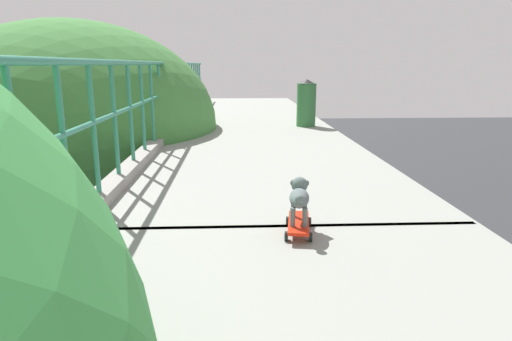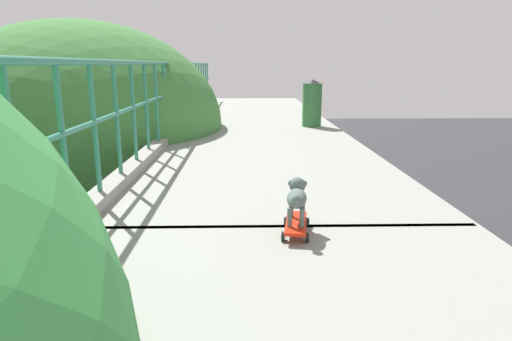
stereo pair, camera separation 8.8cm
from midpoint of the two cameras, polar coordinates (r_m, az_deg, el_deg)
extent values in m
cube|color=gray|center=(2.54, 4.29, -20.35)|extent=(3.18, 28.28, 0.41)
cube|color=black|center=(3.39, 2.21, -7.33)|extent=(3.12, 0.06, 0.00)
cube|color=gray|center=(2.70, -31.25, -13.78)|extent=(0.20, 26.87, 0.12)
cylinder|color=#328369|center=(2.79, -29.63, 0.75)|extent=(0.04, 0.04, 1.12)
cylinder|color=#328369|center=(3.38, -24.64, 3.30)|extent=(0.04, 0.04, 1.12)
cylinder|color=#328369|center=(4.00, -21.16, 5.07)|extent=(0.04, 0.04, 1.12)
cylinder|color=#328369|center=(4.63, -18.60, 6.35)|extent=(0.04, 0.04, 1.12)
cylinder|color=#328369|center=(5.27, -16.65, 7.31)|extent=(0.04, 0.04, 1.12)
cylinder|color=#328369|center=(5.92, -15.12, 8.05)|extent=(0.04, 0.04, 1.12)
cylinder|color=#328369|center=(6.57, -13.89, 8.65)|extent=(0.04, 0.04, 1.12)
cylinder|color=#328369|center=(7.22, -12.88, 9.13)|extent=(0.04, 0.04, 1.12)
cylinder|color=#328369|center=(7.88, -12.03, 9.53)|extent=(0.04, 0.04, 1.12)
cylinder|color=#328369|center=(8.54, -11.32, 9.87)|extent=(0.04, 0.04, 1.12)
cylinder|color=#328369|center=(9.20, -10.70, 10.16)|extent=(0.04, 0.04, 1.12)
cylinder|color=#328369|center=(9.86, -10.17, 10.41)|extent=(0.04, 0.04, 1.12)
cylinder|color=#328369|center=(10.52, -9.70, 10.63)|extent=(0.04, 0.04, 1.12)
cylinder|color=#328369|center=(11.18, -9.29, 10.82)|extent=(0.04, 0.04, 1.12)
cylinder|color=#328369|center=(11.84, -8.92, 10.99)|extent=(0.04, 0.04, 1.12)
cylinder|color=#328369|center=(12.50, -8.59, 11.14)|extent=(0.04, 0.04, 1.12)
cylinder|color=#328369|center=(13.17, -8.29, 11.27)|extent=(0.04, 0.04, 1.12)
cylinder|color=#328369|center=(13.83, -8.03, 11.39)|extent=(0.04, 0.04, 1.12)
cylinder|color=#328369|center=(14.49, -7.78, 11.50)|extent=(0.04, 0.04, 1.12)
cylinder|color=#328369|center=(15.16, -7.56, 11.60)|extent=(0.04, 0.04, 1.12)
cube|color=black|center=(14.95, -25.33, -15.76)|extent=(1.71, 4.40, 0.73)
cube|color=#1E232B|center=(14.39, -26.09, -13.99)|extent=(1.55, 2.27, 0.62)
cylinder|color=black|center=(15.85, -20.62, -14.52)|extent=(0.19, 0.60, 0.60)
cylinder|color=black|center=(16.42, -26.19, -14.07)|extent=(0.19, 0.60, 0.60)
cylinder|color=black|center=(13.75, -24.06, -19.50)|extent=(0.19, 0.60, 0.60)
cylinder|color=black|center=(14.40, -30.43, -18.66)|extent=(0.19, 0.60, 0.60)
cylinder|color=black|center=(19.83, -27.56, -9.25)|extent=(0.18, 0.70, 0.70)
cube|color=white|center=(29.65, -21.34, 1.46)|extent=(2.37, 11.40, 2.92)
cube|color=black|center=(29.56, -21.43, 2.43)|extent=(2.39, 10.49, 0.70)
cylinder|color=black|center=(33.32, -17.17, 0.85)|extent=(0.28, 0.96, 0.96)
cylinder|color=black|center=(33.97, -20.88, 0.79)|extent=(0.28, 0.96, 0.96)
cylinder|color=black|center=(26.70, -20.89, -2.58)|extent=(0.28, 0.96, 0.96)
cylinder|color=black|center=(27.50, -25.39, -2.55)|extent=(0.28, 0.96, 0.96)
cylinder|color=#4A3720|center=(10.39, -20.80, -16.72)|extent=(0.49, 0.49, 4.92)
ellipsoid|color=#3E7B3A|center=(9.12, -22.90, 5.34)|extent=(5.42, 5.42, 3.97)
cube|color=red|center=(3.24, 4.84, -6.85)|extent=(0.22, 0.49, 0.02)
cylinder|color=black|center=(3.40, 6.32, -6.70)|extent=(0.03, 0.07, 0.07)
cylinder|color=black|center=(3.40, 3.43, -6.63)|extent=(0.03, 0.07, 0.07)
cylinder|color=black|center=(3.11, 6.35, -8.68)|extent=(0.03, 0.07, 0.07)
cylinder|color=black|center=(3.11, 3.18, -8.60)|extent=(0.03, 0.07, 0.07)
cylinder|color=slate|center=(3.31, 5.66, -4.90)|extent=(0.04, 0.04, 0.14)
cylinder|color=slate|center=(3.31, 4.16, -4.86)|extent=(0.04, 0.04, 0.14)
cylinder|color=slate|center=(3.11, 5.64, -6.17)|extent=(0.04, 0.04, 0.14)
cylinder|color=slate|center=(3.11, 4.03, -6.13)|extent=(0.04, 0.04, 0.14)
ellipsoid|color=slate|center=(3.17, 4.91, -3.63)|extent=(0.19, 0.31, 0.13)
sphere|color=slate|center=(3.27, 4.98, -1.91)|extent=(0.12, 0.12, 0.12)
ellipsoid|color=#515B61|center=(3.33, 4.99, -1.80)|extent=(0.05, 0.06, 0.04)
sphere|color=slate|center=(3.27, 5.79, -1.67)|extent=(0.05, 0.05, 0.05)
sphere|color=slate|center=(3.27, 4.18, -1.63)|extent=(0.05, 0.05, 0.05)
sphere|color=slate|center=(3.02, 4.87, -3.77)|extent=(0.06, 0.06, 0.06)
cylinder|color=#316C39|center=(8.85, 6.33, 8.56)|extent=(0.38, 0.38, 0.85)
cone|color=black|center=(8.82, 6.41, 11.52)|extent=(0.39, 0.39, 0.10)
camera|label=1|loc=(0.04, -90.64, -0.16)|focal=30.44mm
camera|label=2|loc=(0.04, 89.36, 0.16)|focal=30.44mm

